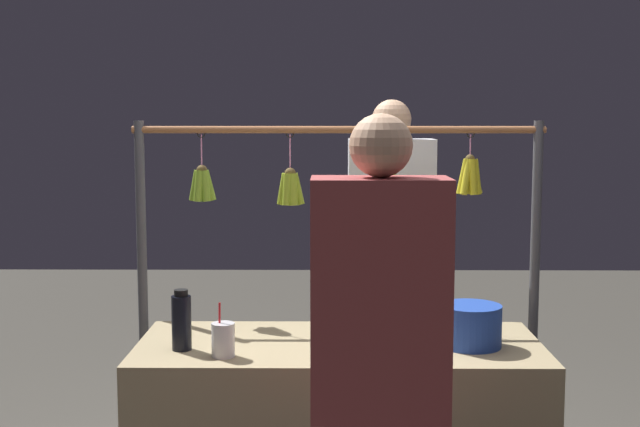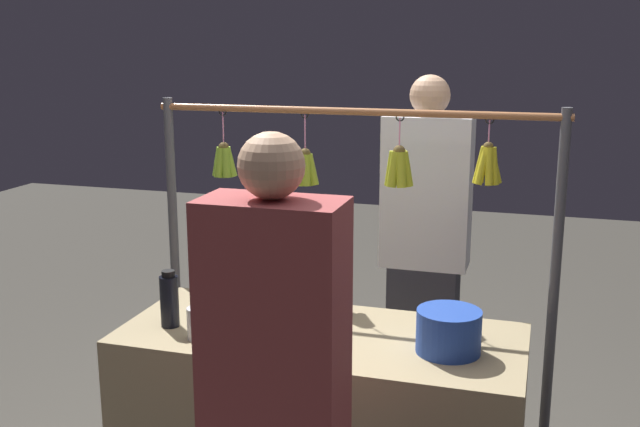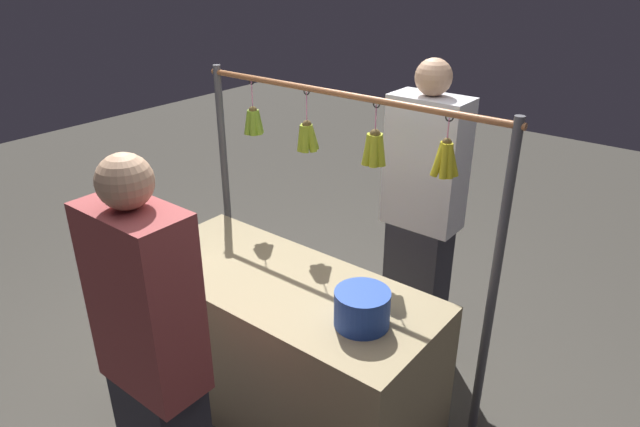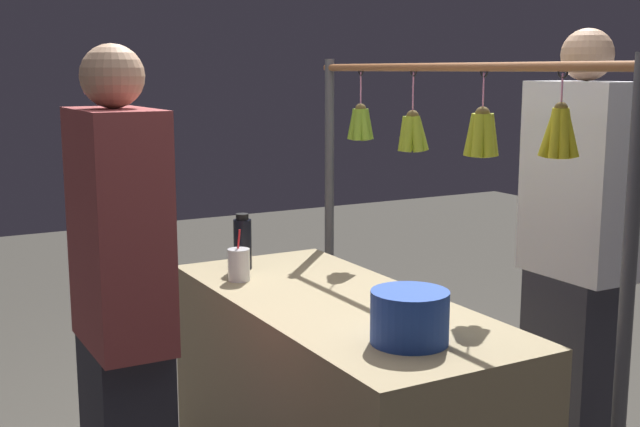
{
  "view_description": "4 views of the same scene",
  "coord_description": "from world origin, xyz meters",
  "px_view_note": "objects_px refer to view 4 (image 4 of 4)",
  "views": [
    {
      "loc": [
        0.05,
        3.25,
        1.7
      ],
      "look_at": [
        0.08,
        0.0,
        1.32
      ],
      "focal_mm": 47.02,
      "sensor_mm": 36.0,
      "label": 1
    },
    {
      "loc": [
        -0.82,
        2.71,
        1.95
      ],
      "look_at": [
        0.0,
        0.0,
        1.3
      ],
      "focal_mm": 42.44,
      "sensor_mm": 36.0,
      "label": 2
    },
    {
      "loc": [
        -1.61,
        1.73,
        2.28
      ],
      "look_at": [
        -0.24,
        0.0,
        1.24
      ],
      "focal_mm": 31.49,
      "sensor_mm": 36.0,
      "label": 3
    },
    {
      "loc": [
        -2.48,
        1.46,
        1.63
      ],
      "look_at": [
        0.14,
        0.0,
        1.11
      ],
      "focal_mm": 45.87,
      "sensor_mm": 36.0,
      "label": 4
    }
  ],
  "objects_px": {
    "water_bottle": "(243,243)",
    "blue_bucket": "(410,317)",
    "vendor_person": "(576,266)",
    "customer_person": "(123,333)",
    "drink_cup": "(239,265)"
  },
  "relations": [
    {
      "from": "water_bottle",
      "to": "blue_bucket",
      "type": "xyz_separation_m",
      "value": [
        -1.12,
        -0.06,
        -0.03
      ]
    },
    {
      "from": "customer_person",
      "to": "vendor_person",
      "type": "bearing_deg",
      "value": -95.34
    },
    {
      "from": "blue_bucket",
      "to": "vendor_person",
      "type": "height_order",
      "value": "vendor_person"
    },
    {
      "from": "customer_person",
      "to": "blue_bucket",
      "type": "bearing_deg",
      "value": -117.59
    },
    {
      "from": "water_bottle",
      "to": "drink_cup",
      "type": "bearing_deg",
      "value": 151.59
    },
    {
      "from": "blue_bucket",
      "to": "vendor_person",
      "type": "distance_m",
      "value": 0.99
    },
    {
      "from": "drink_cup",
      "to": "vendor_person",
      "type": "xyz_separation_m",
      "value": [
        -0.71,
        -1.11,
        0.01
      ]
    },
    {
      "from": "water_bottle",
      "to": "customer_person",
      "type": "relative_size",
      "value": 0.14
    },
    {
      "from": "vendor_person",
      "to": "drink_cup",
      "type": "bearing_deg",
      "value": 57.56
    },
    {
      "from": "blue_bucket",
      "to": "drink_cup",
      "type": "height_order",
      "value": "drink_cup"
    },
    {
      "from": "blue_bucket",
      "to": "customer_person",
      "type": "bearing_deg",
      "value": 62.41
    },
    {
      "from": "vendor_person",
      "to": "water_bottle",
      "type": "bearing_deg",
      "value": 49.26
    },
    {
      "from": "vendor_person",
      "to": "customer_person",
      "type": "distance_m",
      "value": 1.74
    },
    {
      "from": "water_bottle",
      "to": "customer_person",
      "type": "xyz_separation_m",
      "value": [
        -0.72,
        0.71,
        -0.07
      ]
    },
    {
      "from": "water_bottle",
      "to": "drink_cup",
      "type": "distance_m",
      "value": 0.2
    }
  ]
}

